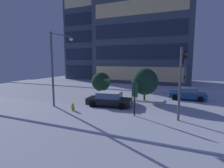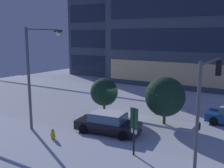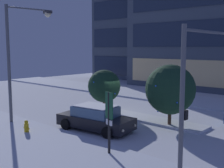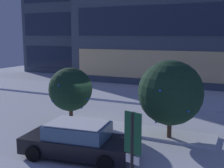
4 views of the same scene
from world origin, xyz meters
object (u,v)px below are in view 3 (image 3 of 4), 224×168
(traffic_light_corner_near_right, at_px, (207,70))
(decorated_tree_median, at_px, (104,86))
(parking_info_sign, at_px, (109,116))
(car_near, at_px, (96,118))
(decorated_tree_left_of_median, at_px, (170,89))
(fire_hydrant, at_px, (26,127))
(street_lamp_arched, at_px, (21,47))

(traffic_light_corner_near_right, distance_m, decorated_tree_median, 10.73)
(parking_info_sign, bearing_deg, traffic_light_corner_near_right, -42.40)
(car_near, relative_size, decorated_tree_left_of_median, 1.26)
(traffic_light_corner_near_right, bearing_deg, decorated_tree_left_of_median, 45.18)
(decorated_tree_median, height_order, decorated_tree_left_of_median, decorated_tree_left_of_median)
(decorated_tree_left_of_median, bearing_deg, traffic_light_corner_near_right, -44.82)
(car_near, bearing_deg, traffic_light_corner_near_right, -10.09)
(fire_hydrant, xyz_separation_m, decorated_tree_left_of_median, (5.26, 6.86, 1.95))
(car_near, distance_m, decorated_tree_left_of_median, 4.93)
(traffic_light_corner_near_right, bearing_deg, car_near, 87.29)
(street_lamp_arched, height_order, decorated_tree_left_of_median, street_lamp_arched)
(car_near, relative_size, traffic_light_corner_near_right, 0.86)
(street_lamp_arched, bearing_deg, traffic_light_corner_near_right, -75.93)
(traffic_light_corner_near_right, height_order, fire_hydrant, traffic_light_corner_near_right)
(car_near, distance_m, decorated_tree_median, 4.89)
(street_lamp_arched, distance_m, decorated_tree_left_of_median, 9.92)
(traffic_light_corner_near_right, bearing_deg, parking_info_sign, 122.69)
(car_near, bearing_deg, street_lamp_arched, -167.45)
(street_lamp_arched, xyz_separation_m, decorated_tree_median, (2.14, 5.57, -2.94))
(traffic_light_corner_near_right, xyz_separation_m, decorated_tree_left_of_median, (-3.97, 3.94, -1.66))
(street_lamp_arched, distance_m, fire_hydrant, 5.47)
(car_near, distance_m, parking_info_sign, 4.43)
(car_near, relative_size, fire_hydrant, 5.99)
(decorated_tree_left_of_median, bearing_deg, car_near, -129.04)
(traffic_light_corner_near_right, height_order, street_lamp_arched, street_lamp_arched)
(traffic_light_corner_near_right, distance_m, fire_hydrant, 10.32)
(parking_info_sign, distance_m, decorated_tree_left_of_median, 6.21)
(parking_info_sign, bearing_deg, decorated_tree_left_of_median, 19.50)
(street_lamp_arched, relative_size, parking_info_sign, 2.57)
(parking_info_sign, bearing_deg, fire_hydrant, 111.74)
(parking_info_sign, height_order, decorated_tree_median, decorated_tree_median)
(traffic_light_corner_near_right, bearing_deg, fire_hydrant, 107.55)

